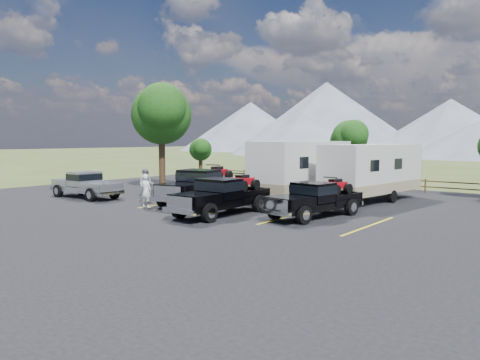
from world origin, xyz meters
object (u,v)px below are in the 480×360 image
Objects in this scene: trailer_left at (283,170)px; person_a at (146,191)px; rig_left at (201,185)px; pickup_silver at (86,184)px; rig_center at (223,195)px; person_b at (146,185)px; trailer_center at (302,169)px; rig_right at (316,198)px; tree_big_nw at (161,115)px; trailer_right at (372,172)px.

person_a is (-1.40, -11.57, -0.58)m from trailer_left.
rig_left is 3.34m from person_a.
trailer_left is 13.53m from pickup_silver.
person_b is (-6.81, 0.96, 0.01)m from rig_center.
pickup_silver is (-11.03, -8.04, -1.02)m from trailer_center.
rig_right is (3.98, 2.22, -0.07)m from rig_center.
pickup_silver is (-15.06, -2.55, -0.04)m from rig_right.
tree_big_nw is 4.01× the size of person_b.
rig_left is at bearing -171.29° from rig_right.
trailer_right is 5.04× the size of person_b.
pickup_silver is 4.47m from person_b.
rig_center reaches higher than person_b.
person_a is (6.26, -0.44, 0.06)m from pickup_silver.
person_a is (-4.76, -8.48, -0.96)m from trailer_center.
trailer_left is 1.49× the size of pickup_silver.
trailer_center is at bearing 89.39° from rig_center.
trailer_center reaches higher than person_a.
rig_center reaches higher than rig_right.
tree_big_nw is 8.73m from person_b.
trailer_right reaches higher than person_a.
rig_center is 3.29× the size of person_a.
rig_center is 0.62× the size of trailer_right.
rig_center reaches higher than pickup_silver.
rig_right is 9.29m from person_a.
tree_big_nw is at bearing -163.03° from trailer_right.
person_b is (4.81, -5.66, -4.58)m from tree_big_nw.
rig_center is 0.73× the size of trailer_left.
trailer_center is 5.26× the size of person_b.
trailer_right is 5.35× the size of person_a.
rig_left reaches higher than rig_center.
rig_center is 3.10× the size of person_b.
person_a is at bearing -122.60° from rig_left.
pickup_silver is 3.01× the size of person_a.
trailer_center is at bearing 125.69° from pickup_silver.
trailer_right reaches higher than rig_center.
person_b is (-6.75, -6.75, -0.90)m from trailer_center.
person_a is at bearing -171.92° from rig_center.
pickup_silver is 2.83× the size of person_b.
tree_big_nw is at bearing 149.30° from rig_center.
trailer_left is 4.49× the size of person_a.
person_b is at bearing -134.69° from trailer_right.
trailer_center is (-0.06, 7.70, 0.91)m from rig_center.
rig_left is at bearing -28.11° from tree_big_nw.
trailer_center is 1.04× the size of trailer_right.
trailer_right is (3.84, 1.68, -0.09)m from trailer_center.
pickup_silver is (-7.66, -11.13, -0.64)m from trailer_left.
rig_right is 0.70× the size of trailer_left.
rig_left is 8.49m from trailer_left.
trailer_left is 0.84× the size of trailer_right.
tree_big_nw reaches higher than person_b.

